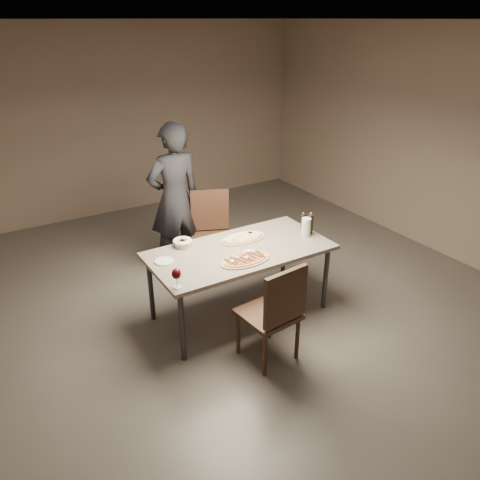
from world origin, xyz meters
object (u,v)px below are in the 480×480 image
dining_table (240,254)px  pepper_mill_left (310,224)px  carafe (306,227)px  chair_near (275,310)px  ham_pizza (243,238)px  chair_far (211,229)px  diner (175,199)px  zucchini_pizza (245,259)px  bread_basket (183,242)px

dining_table → pepper_mill_left: pepper_mill_left is taller
carafe → chair_near: bearing=-140.9°
ham_pizza → chair_far: bearing=103.4°
ham_pizza → dining_table: bearing=-112.9°
chair_near → chair_far: chair_far is taller
pepper_mill_left → diner: diner is taller
ham_pizza → chair_near: bearing=-89.4°
zucchini_pizza → chair_far: size_ratio=0.51×
bread_basket → carafe: carafe is taller
carafe → diner: 1.61m
zucchini_pizza → diner: diner is taller
ham_pizza → chair_near: (-0.28, -0.98, -0.22)m
dining_table → chair_near: bearing=-99.3°
zucchini_pizza → carafe: (0.84, 0.15, 0.08)m
carafe → chair_far: 1.23m
bread_basket → ham_pizza: bearing=-16.5°
ham_pizza → carafe: carafe is taller
bread_basket → chair_far: 0.91m
zucchini_pizza → carafe: 0.85m
bread_basket → diner: size_ratio=0.11×
bread_basket → chair_far: bearing=43.5°
bread_basket → chair_near: chair_near is taller
bread_basket → dining_table: bearing=-38.2°
bread_basket → pepper_mill_left: 1.35m
dining_table → carafe: carafe is taller
diner → zucchini_pizza: bearing=89.3°
zucchini_pizza → diner: 1.50m
chair_far → chair_near: bearing=102.0°
chair_near → diner: (-0.00, 2.06, 0.35)m
carafe → chair_near: size_ratio=0.20×
zucchini_pizza → chair_near: bearing=-104.6°
ham_pizza → bread_basket: bearing=179.9°
chair_near → diner: 2.09m
dining_table → chair_far: bearing=79.0°
ham_pizza → diner: (-0.28, 1.08, 0.13)m
carafe → pepper_mill_left: bearing=19.4°
zucchini_pizza → pepper_mill_left: pepper_mill_left is taller
dining_table → diner: diner is taller
zucchini_pizza → bread_basket: bread_basket is taller
zucchini_pizza → pepper_mill_left: (0.92, 0.18, 0.09)m
diner → chair_near: bearing=87.6°
chair_near → pepper_mill_left: bearing=32.1°
ham_pizza → zucchini_pizza: bearing=-102.8°
bread_basket → pepper_mill_left: (1.28, -0.41, 0.07)m
bread_basket → carafe: (1.20, -0.44, 0.06)m
zucchini_pizza → chair_near: chair_near is taller
ham_pizza → carafe: bearing=-7.4°
dining_table → ham_pizza: 0.24m
chair_far → diner: bearing=-20.2°
ham_pizza → chair_far: 0.81m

